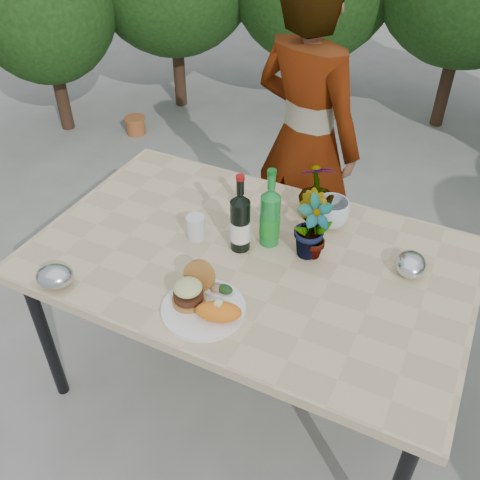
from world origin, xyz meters
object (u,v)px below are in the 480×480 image
at_px(dinner_plate, 204,309).
at_px(person, 305,141).
at_px(wine_bottle, 240,223).
at_px(patio_table, 249,267).

bearing_deg(dinner_plate, person, 94.02).
height_order(wine_bottle, person, person).
bearing_deg(person, wine_bottle, 110.04).
bearing_deg(wine_bottle, dinner_plate, -68.64).
xyz_separation_m(patio_table, wine_bottle, (-0.05, 0.03, 0.17)).
xyz_separation_m(wine_bottle, person, (-0.05, 0.80, -0.07)).
bearing_deg(person, patio_table, 113.44).
height_order(dinner_plate, wine_bottle, wine_bottle).
bearing_deg(dinner_plate, patio_table, 87.31).
relative_size(wine_bottle, person, 0.20).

